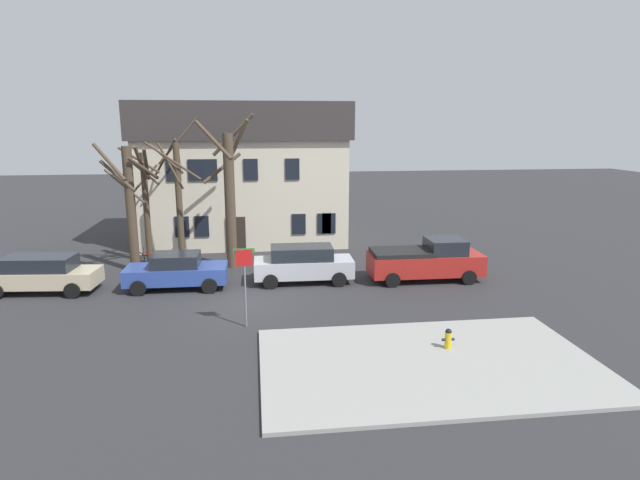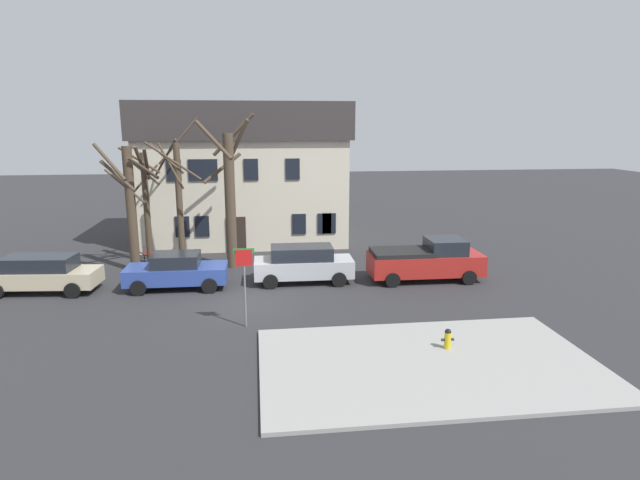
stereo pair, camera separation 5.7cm
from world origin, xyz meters
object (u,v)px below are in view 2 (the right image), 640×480
Objects in this scene: building_main at (244,171)px; tree_bare_near at (131,202)px; pickup_truck_red at (426,260)px; fire_hydrant at (448,338)px; tree_bare_end at (230,193)px; car_beige_wagon at (42,273)px; tree_bare_mid at (146,201)px; street_sign_pole at (244,273)px; car_silver_wagon at (303,264)px; car_blue_sedan at (177,271)px; bicycle_leaning at (148,258)px; tree_bare_far at (178,197)px.

building_main is 1.98× the size of tree_bare_near.
tree_bare_near is at bearing 167.01° from pickup_truck_red.
tree_bare_end is at bearing 122.90° from fire_hydrant.
pickup_truck_red reaches higher than car_beige_wagon.
tree_bare_end reaches higher than tree_bare_mid.
fire_hydrant is 0.23× the size of street_sign_pole.
building_main is at bearing 130.09° from pickup_truck_red.
tree_bare_mid is 2.22× the size of street_sign_pole.
tree_bare_end reaches higher than car_silver_wagon.
car_beige_wagon is 1.09× the size of car_blue_sedan.
car_silver_wagon is 5.89m from pickup_truck_red.
building_main is 2.82× the size of car_blue_sedan.
tree_bare_near reaches higher than car_beige_wagon.
car_beige_wagon is at bearing 179.11° from pickup_truck_red.
street_sign_pole is 1.74× the size of bicycle_leaning.
bicycle_leaning is at bearing 168.95° from tree_bare_end.
tree_bare_near is 3.78× the size of bicycle_leaning.
bicycle_leaning is (0.37, 1.13, -3.17)m from tree_bare_near.
tree_bare_mid reaches higher than tree_bare_near.
tree_bare_end is 10.38m from pickup_truck_red.
tree_bare_end is at bearing 159.27° from pickup_truck_red.
car_silver_wagon reaches higher than car_blue_sedan.
tree_bare_mid is at bearing 49.14° from car_beige_wagon.
car_silver_wagon is at bearing 0.23° from car_beige_wagon.
building_main is at bearing 110.39° from fire_hydrant.
tree_bare_end reaches higher than car_beige_wagon.
car_silver_wagon is (7.81, -4.33, -2.46)m from tree_bare_mid.
car_beige_wagon is 7.21× the size of fire_hydrant.
pickup_truck_red is at bearing -18.77° from tree_bare_mid.
tree_bare_near is (-5.43, -7.06, -0.83)m from building_main.
building_main is 4.29× the size of street_sign_pole.
car_blue_sedan reaches higher than fire_hydrant.
tree_bare_far is 0.98× the size of tree_bare_end.
pickup_truck_red is at bearing -20.73° from tree_bare_end.
tree_bare_near is 10.04m from street_sign_pole.
tree_bare_far is 4.52× the size of bicycle_leaning.
pickup_truck_red is at bearing 30.14° from street_sign_pole.
building_main is 13.90m from pickup_truck_red.
tree_bare_far is at bearing 129.76° from fire_hydrant.
tree_bare_mid is at bearing 118.49° from street_sign_pole.
pickup_truck_red is at bearing 76.54° from fire_hydrant.
car_blue_sedan is at bearing -106.21° from building_main.
car_beige_wagon is 1.65× the size of street_sign_pole.
tree_bare_near is 0.82× the size of tree_bare_end.
car_beige_wagon is 2.88× the size of bicycle_leaning.
car_silver_wagon is at bearing -27.37° from bicycle_leaning.
tree_bare_mid is 9.26m from car_silver_wagon.
building_main reaches higher than pickup_truck_red.
tree_bare_far is at bearing -7.37° from bicycle_leaning.
car_silver_wagon reaches higher than fire_hydrant.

